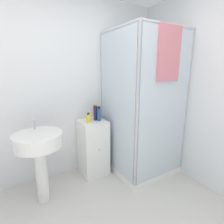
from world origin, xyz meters
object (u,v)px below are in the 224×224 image
shampoo_bottle_tall_black (95,112)px  shampoo_bottle_blue (99,114)px  soap_dispenser (88,118)px  sink (39,148)px  lotion_bottle_white (90,115)px

shampoo_bottle_tall_black → shampoo_bottle_blue: shampoo_bottle_tall_black is taller
soap_dispenser → shampoo_bottle_tall_black: (0.14, 0.06, 0.06)m
sink → shampoo_bottle_blue: bearing=13.7°
shampoo_bottle_tall_black → shampoo_bottle_blue: (0.03, -0.05, -0.02)m
sink → shampoo_bottle_tall_black: shampoo_bottle_tall_black is taller
shampoo_bottle_blue → lotion_bottle_white: (-0.10, 0.09, -0.03)m
shampoo_bottle_tall_black → shampoo_bottle_blue: 0.06m
sink → shampoo_bottle_blue: (0.85, 0.21, 0.24)m
lotion_bottle_white → soap_dispenser: bearing=-125.3°
soap_dispenser → shampoo_bottle_tall_black: bearing=23.7°
shampoo_bottle_tall_black → lotion_bottle_white: size_ratio=1.38×
sink → shampoo_bottle_tall_black: bearing=17.7°
sink → shampoo_bottle_tall_black: size_ratio=4.05×
soap_dispenser → shampoo_bottle_tall_black: size_ratio=0.59×
soap_dispenser → lotion_bottle_white: bearing=54.7°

